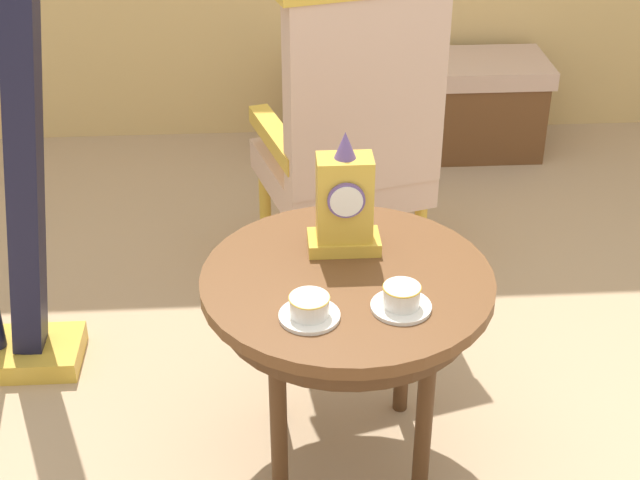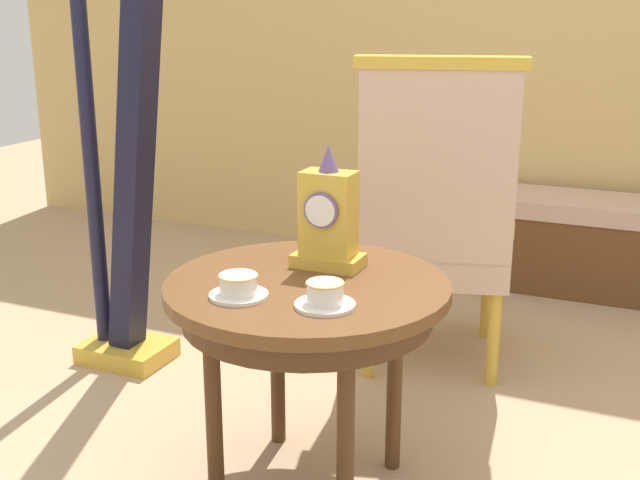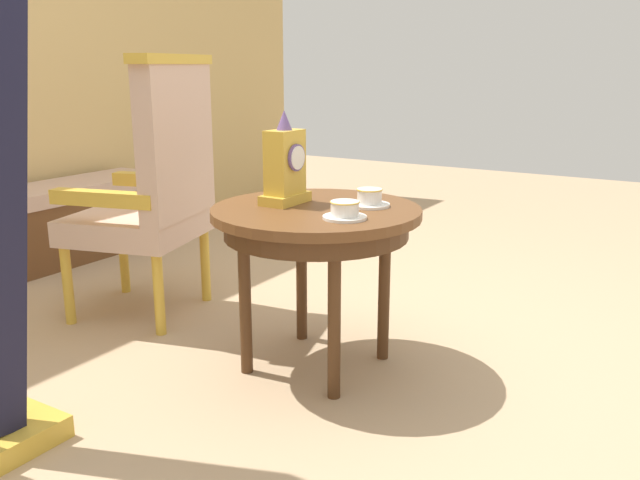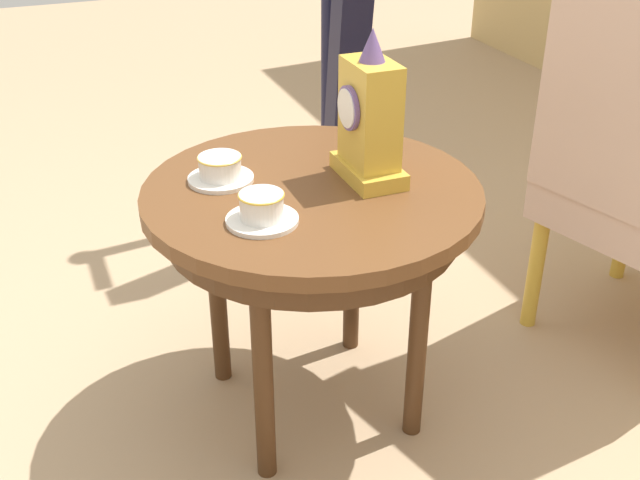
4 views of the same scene
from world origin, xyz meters
name	(u,v)px [view 4 (image 4 of 4)]	position (x,y,z in m)	size (l,w,h in m)	color
ground_plane	(340,412)	(0.00, 0.00, 0.00)	(10.00, 10.00, 0.00)	tan
side_table	(312,216)	(-0.06, -0.05, 0.54)	(0.75, 0.75, 0.61)	brown
teacup_left	(220,170)	(-0.17, -0.23, 0.63)	(0.15, 0.15, 0.06)	white
teacup_right	(262,210)	(0.05, -0.20, 0.64)	(0.15, 0.15, 0.06)	white
mantel_clock	(369,121)	(-0.06, 0.08, 0.74)	(0.19, 0.11, 0.34)	gold
harp	(345,16)	(-1.00, 0.43, 0.73)	(0.40, 0.24, 1.81)	gold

